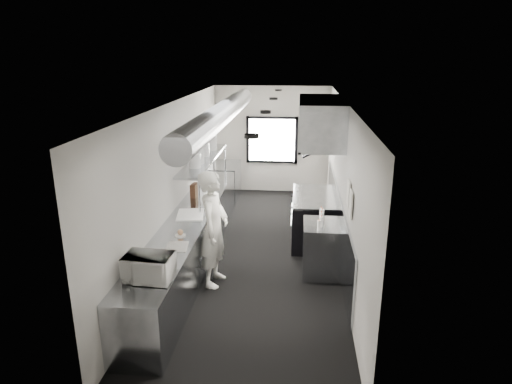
% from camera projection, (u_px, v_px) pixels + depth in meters
% --- Properties ---
extents(floor, '(3.00, 8.00, 0.01)m').
position_uv_depth(floor, '(258.00, 253.00, 8.49)').
color(floor, black).
rests_on(floor, ground).
extents(ceiling, '(3.00, 8.00, 0.01)m').
position_uv_depth(ceiling, '(258.00, 103.00, 7.66)').
color(ceiling, silver).
rests_on(ceiling, wall_back).
extents(wall_back, '(3.00, 0.02, 2.80)m').
position_uv_depth(wall_back, '(272.00, 140.00, 11.88)').
color(wall_back, '#B0ADA7').
rests_on(wall_back, floor).
extents(wall_front, '(3.00, 0.02, 2.80)m').
position_uv_depth(wall_front, '(220.00, 297.00, 4.28)').
color(wall_front, '#B0ADA7').
rests_on(wall_front, floor).
extents(wall_left, '(0.02, 8.00, 2.80)m').
position_uv_depth(wall_left, '(177.00, 179.00, 8.21)').
color(wall_left, '#B0ADA7').
rests_on(wall_left, floor).
extents(wall_right, '(0.02, 8.00, 2.80)m').
position_uv_depth(wall_right, '(343.00, 184.00, 7.94)').
color(wall_right, '#B0ADA7').
rests_on(wall_right, floor).
extents(wall_cladding, '(0.03, 5.50, 1.10)m').
position_uv_depth(wall_cladding, '(338.00, 222.00, 8.48)').
color(wall_cladding, gray).
rests_on(wall_cladding, wall_right).
extents(hvac_duct, '(0.40, 6.40, 0.40)m').
position_uv_depth(hvac_duct, '(222.00, 114.00, 8.18)').
color(hvac_duct, gray).
rests_on(hvac_duct, ceiling).
extents(service_window, '(1.36, 0.05, 1.25)m').
position_uv_depth(service_window, '(272.00, 140.00, 11.84)').
color(service_window, white).
rests_on(service_window, wall_back).
extents(exhaust_hood, '(0.81, 2.20, 0.88)m').
position_uv_depth(exhaust_hood, '(320.00, 121.00, 8.35)').
color(exhaust_hood, gray).
rests_on(exhaust_hood, ceiling).
extents(prep_counter, '(0.70, 6.00, 0.90)m').
position_uv_depth(prep_counter, '(191.00, 239.00, 7.99)').
color(prep_counter, gray).
rests_on(prep_counter, floor).
extents(pass_shelf, '(0.45, 3.00, 0.68)m').
position_uv_depth(pass_shelf, '(204.00, 160.00, 9.09)').
color(pass_shelf, gray).
rests_on(pass_shelf, prep_counter).
extents(range, '(0.88, 1.60, 0.94)m').
position_uv_depth(range, '(313.00, 218.00, 8.92)').
color(range, black).
rests_on(range, floor).
extents(bottle_station, '(0.65, 0.80, 0.90)m').
position_uv_depth(bottle_station, '(322.00, 249.00, 7.59)').
color(bottle_station, gray).
rests_on(bottle_station, floor).
extents(far_work_table, '(0.70, 1.20, 0.90)m').
position_uv_depth(far_work_table, '(225.00, 182.00, 11.50)').
color(far_work_table, gray).
rests_on(far_work_table, floor).
extents(notice_sheet_a, '(0.02, 0.28, 0.38)m').
position_uv_depth(notice_sheet_a, '(348.00, 193.00, 6.74)').
color(notice_sheet_a, silver).
rests_on(notice_sheet_a, wall_right).
extents(notice_sheet_b, '(0.02, 0.28, 0.38)m').
position_uv_depth(notice_sheet_b, '(351.00, 204.00, 6.42)').
color(notice_sheet_b, silver).
rests_on(notice_sheet_b, wall_right).
extents(line_cook, '(0.53, 0.74, 1.89)m').
position_uv_depth(line_cook, '(214.00, 229.00, 7.13)').
color(line_cook, white).
rests_on(line_cook, floor).
extents(microwave, '(0.57, 0.45, 0.33)m').
position_uv_depth(microwave, '(149.00, 267.00, 5.60)').
color(microwave, silver).
rests_on(microwave, prep_counter).
extents(deli_tub_a, '(0.15, 0.15, 0.10)m').
position_uv_depth(deli_tub_a, '(142.00, 270.00, 5.76)').
color(deli_tub_a, silver).
rests_on(deli_tub_a, prep_counter).
extents(deli_tub_b, '(0.15, 0.15, 0.09)m').
position_uv_depth(deli_tub_b, '(149.00, 256.00, 6.17)').
color(deli_tub_b, silver).
rests_on(deli_tub_b, prep_counter).
extents(newspaper, '(0.35, 0.42, 0.01)m').
position_uv_depth(newspaper, '(177.00, 247.00, 6.58)').
color(newspaper, silver).
rests_on(newspaper, prep_counter).
extents(small_plate, '(0.17, 0.17, 0.01)m').
position_uv_depth(small_plate, '(180.00, 235.00, 6.97)').
color(small_plate, white).
rests_on(small_plate, prep_counter).
extents(pastry, '(0.09, 0.09, 0.09)m').
position_uv_depth(pastry, '(180.00, 232.00, 6.96)').
color(pastry, tan).
rests_on(pastry, small_plate).
extents(cutting_board, '(0.54, 0.66, 0.02)m').
position_uv_depth(cutting_board, '(190.00, 215.00, 7.85)').
color(cutting_board, white).
rests_on(cutting_board, prep_counter).
extents(knife_block, '(0.14, 0.25, 0.26)m').
position_uv_depth(knife_block, '(195.00, 190.00, 8.82)').
color(knife_block, '#4F331C').
rests_on(knife_block, prep_counter).
extents(plate_stack_a, '(0.24, 0.24, 0.27)m').
position_uv_depth(plate_stack_a, '(195.00, 161.00, 8.31)').
color(plate_stack_a, white).
rests_on(plate_stack_a, pass_shelf).
extents(plate_stack_b, '(0.33, 0.33, 0.35)m').
position_uv_depth(plate_stack_b, '(197.00, 155.00, 8.61)').
color(plate_stack_b, white).
rests_on(plate_stack_b, pass_shelf).
extents(plate_stack_c, '(0.27, 0.27, 0.31)m').
position_uv_depth(plate_stack_c, '(204.00, 149.00, 9.23)').
color(plate_stack_c, white).
rests_on(plate_stack_c, pass_shelf).
extents(plate_stack_d, '(0.26, 0.26, 0.36)m').
position_uv_depth(plate_stack_d, '(211.00, 142.00, 9.81)').
color(plate_stack_d, white).
rests_on(plate_stack_d, pass_shelf).
extents(squeeze_bottle_a, '(0.07, 0.07, 0.17)m').
position_uv_depth(squeeze_bottle_a, '(319.00, 225.00, 7.16)').
color(squeeze_bottle_a, white).
rests_on(squeeze_bottle_a, bottle_station).
extents(squeeze_bottle_b, '(0.07, 0.07, 0.17)m').
position_uv_depth(squeeze_bottle_b, '(321.00, 222.00, 7.31)').
color(squeeze_bottle_b, white).
rests_on(squeeze_bottle_b, bottle_station).
extents(squeeze_bottle_c, '(0.08, 0.08, 0.19)m').
position_uv_depth(squeeze_bottle_c, '(321.00, 218.00, 7.46)').
color(squeeze_bottle_c, white).
rests_on(squeeze_bottle_c, bottle_station).
extents(squeeze_bottle_d, '(0.09, 0.09, 0.20)m').
position_uv_depth(squeeze_bottle_d, '(322.00, 215.00, 7.58)').
color(squeeze_bottle_d, white).
rests_on(squeeze_bottle_d, bottle_station).
extents(squeeze_bottle_e, '(0.07, 0.07, 0.17)m').
position_uv_depth(squeeze_bottle_e, '(321.00, 213.00, 7.73)').
color(squeeze_bottle_e, white).
rests_on(squeeze_bottle_e, bottle_station).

